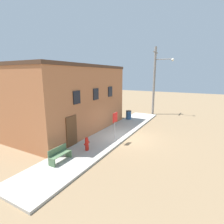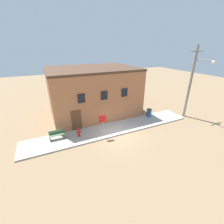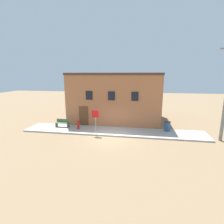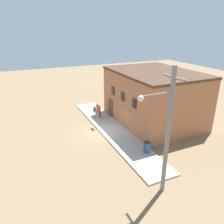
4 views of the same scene
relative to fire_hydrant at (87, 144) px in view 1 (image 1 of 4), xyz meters
The scene contains 8 objects.
ground_plane 3.85m from the fire_hydrant, 20.45° to the right, with size 80.00×80.00×0.00m, color #846B4C.
sidewalk 3.60m from the fire_hydrant, ahead, with size 17.55×2.71×0.13m.
brick_building 6.46m from the fire_hydrant, 58.27° to the left, with size 10.23×7.65×5.69m.
fire_hydrant is the anchor object (origin of this frame).
stop_sign 2.52m from the fire_hydrant, 25.12° to the right, with size 0.67×0.06×2.18m.
bench 1.97m from the fire_hydrant, 166.49° to the left, with size 1.37×0.44×0.82m.
trash_bin 8.80m from the fire_hydrant, ahead, with size 0.60×0.60×0.93m.
utility_pole 13.52m from the fire_hydrant, ahead, with size 1.80×2.30×8.13m.
Camera 1 is at (-12.04, -5.08, 4.90)m, focal length 28.00 mm.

